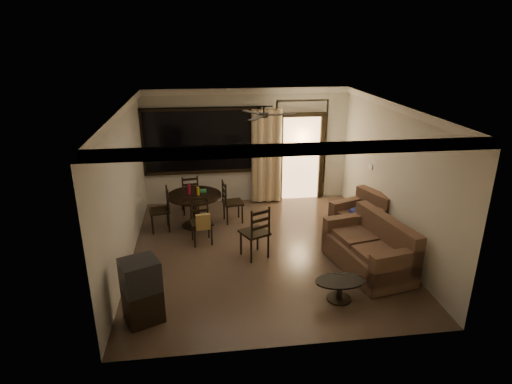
{
  "coord_description": "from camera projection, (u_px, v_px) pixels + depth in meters",
  "views": [
    {
      "loc": [
        -1.1,
        -7.36,
        3.97
      ],
      "look_at": [
        -0.11,
        0.2,
        1.15
      ],
      "focal_mm": 30.0,
      "sensor_mm": 36.0,
      "label": 1
    }
  ],
  "objects": [
    {
      "name": "ground",
      "position": [
        263.0,
        250.0,
        8.35
      ],
      "size": [
        5.5,
        5.5,
        0.0
      ],
      "primitive_type": "plane",
      "color": "#7F6651",
      "rests_on": "ground"
    },
    {
      "name": "dining_chair_west",
      "position": [
        161.0,
        218.0,
        9.14
      ],
      "size": [
        0.48,
        0.48,
        0.95
      ],
      "rotation": [
        0.0,
        0.0,
        -1.42
      ],
      "color": "black",
      "rests_on": "ground"
    },
    {
      "name": "dining_table",
      "position": [
        195.0,
        201.0,
        9.24
      ],
      "size": [
        1.17,
        1.17,
        0.95
      ],
      "rotation": [
        0.0,
        0.0,
        0.16
      ],
      "color": "black",
      "rests_on": "ground"
    },
    {
      "name": "dining_chair_north",
      "position": [
        190.0,
        201.0,
        10.05
      ],
      "size": [
        0.48,
        0.48,
        0.95
      ],
      "rotation": [
        0.0,
        0.0,
        3.3
      ],
      "color": "black",
      "rests_on": "ground"
    },
    {
      "name": "side_chair",
      "position": [
        255.0,
        242.0,
        8.02
      ],
      "size": [
        0.61,
        0.61,
        1.05
      ],
      "rotation": [
        0.0,
        0.0,
        3.57
      ],
      "color": "black",
      "rests_on": "ground"
    },
    {
      "name": "coffee_table",
      "position": [
        340.0,
        287.0,
        6.73
      ],
      "size": [
        0.8,
        0.48,
        0.35
      ],
      "rotation": [
        0.0,
        0.0,
        -0.12
      ],
      "color": "black",
      "rests_on": "ground"
    },
    {
      "name": "room_shell",
      "position": [
        278.0,
        137.0,
        9.44
      ],
      "size": [
        5.5,
        6.7,
        5.5
      ],
      "color": "beige",
      "rests_on": "ground"
    },
    {
      "name": "sofa",
      "position": [
        371.0,
        250.0,
        7.59
      ],
      "size": [
        1.26,
        1.88,
        0.93
      ],
      "rotation": [
        0.0,
        0.0,
        0.21
      ],
      "color": "#43291F",
      "rests_on": "ground"
    },
    {
      "name": "dining_chair_south",
      "position": [
        202.0,
        229.0,
        8.56
      ],
      "size": [
        0.48,
        0.53,
        0.95
      ],
      "rotation": [
        0.0,
        0.0,
        0.16
      ],
      "color": "black",
      "rests_on": "ground"
    },
    {
      "name": "dining_chair_east",
      "position": [
        232.0,
        210.0,
        9.57
      ],
      "size": [
        0.48,
        0.48,
        0.95
      ],
      "rotation": [
        0.0,
        0.0,
        1.73
      ],
      "color": "black",
      "rests_on": "ground"
    },
    {
      "name": "tv_cabinet",
      "position": [
        142.0,
        291.0,
        6.16
      ],
      "size": [
        0.65,
        0.63,
        0.98
      ],
      "rotation": [
        0.0,
        0.0,
        0.41
      ],
      "color": "black",
      "rests_on": "ground"
    },
    {
      "name": "armchair",
      "position": [
        362.0,
        220.0,
        8.79
      ],
      "size": [
        1.18,
        1.18,
        0.93
      ],
      "rotation": [
        0.0,
        0.0,
        0.36
      ],
      "color": "#43291F",
      "rests_on": "ground"
    }
  ]
}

